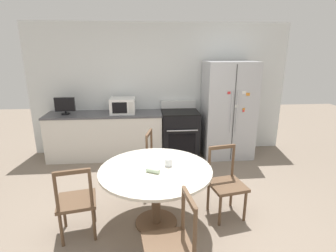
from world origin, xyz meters
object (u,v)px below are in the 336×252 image
at_px(countertop_tv, 65,105).
at_px(dining_chair_right, 226,184).
at_px(refrigerator, 228,110).
at_px(dining_chair_far, 160,161).
at_px(oven_range, 180,133).
at_px(microwave, 123,106).
at_px(dining_chair_near, 171,245).
at_px(dining_chair_left, 77,202).
at_px(candle_glass, 168,163).

height_order(countertop_tv, dining_chair_right, countertop_tv).
xyz_separation_m(refrigerator, dining_chair_far, (-1.42, -1.22, -0.50)).
relative_size(oven_range, dining_chair_far, 1.20).
relative_size(oven_range, microwave, 2.31).
height_order(refrigerator, dining_chair_near, refrigerator).
bearing_deg(dining_chair_left, dining_chair_far, 35.28).
distance_m(dining_chair_right, dining_chair_left, 1.82).
relative_size(refrigerator, dining_chair_near, 2.08).
distance_m(countertop_tv, dining_chair_near, 3.60).
height_order(dining_chair_right, dining_chair_left, same).
height_order(microwave, dining_chair_right, microwave).
bearing_deg(dining_chair_right, dining_chair_left, -2.84).
distance_m(oven_range, microwave, 1.25).
bearing_deg(dining_chair_near, candle_glass, -11.65).
xyz_separation_m(dining_chair_near, dining_chair_far, (-0.00, 1.82, 0.00)).
height_order(countertop_tv, dining_chair_left, countertop_tv).
bearing_deg(countertop_tv, dining_chair_left, -72.64).
height_order(microwave, dining_chair_far, microwave).
bearing_deg(countertop_tv, candle_glass, -49.86).
bearing_deg(microwave, dining_chair_right, -54.96).
bearing_deg(oven_range, refrigerator, -2.75).
bearing_deg(dining_chair_left, dining_chair_near, -48.92).
height_order(oven_range, dining_chair_right, oven_range).
distance_m(countertop_tv, dining_chair_right, 3.33).
height_order(oven_range, dining_chair_left, oven_range).
height_order(dining_chair_right, candle_glass, dining_chair_right).
bearing_deg(oven_range, countertop_tv, 179.59).
bearing_deg(countertop_tv, oven_range, -0.41).
xyz_separation_m(refrigerator, dining_chair_right, (-0.61, -2.00, -0.50)).
bearing_deg(dining_chair_near, countertop_tv, 21.13).
relative_size(microwave, countertop_tv, 1.26).
xyz_separation_m(dining_chair_right, dining_chair_far, (-0.81, 0.79, 0.00)).
relative_size(countertop_tv, dining_chair_left, 0.41).
xyz_separation_m(oven_range, candle_glass, (-0.41, -2.10, 0.31)).
distance_m(microwave, dining_chair_right, 2.60).
bearing_deg(oven_range, dining_chair_left, -122.40).
height_order(dining_chair_left, candle_glass, dining_chair_left).
bearing_deg(dining_chair_left, oven_range, 46.27).
relative_size(microwave, dining_chair_far, 0.52).
relative_size(refrigerator, dining_chair_right, 2.08).
relative_size(dining_chair_far, candle_glass, 9.83).
bearing_deg(countertop_tv, refrigerator, -1.11).
height_order(dining_chair_far, candle_glass, dining_chair_far).
bearing_deg(microwave, dining_chair_far, -63.47).
xyz_separation_m(oven_range, microwave, (-1.11, 0.02, 0.58)).
relative_size(microwave, dining_chair_left, 0.52).
bearing_deg(candle_glass, dining_chair_left, -168.81).
height_order(microwave, dining_chair_left, microwave).
relative_size(dining_chair_left, candle_glass, 9.83).
distance_m(microwave, countertop_tv, 1.08).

